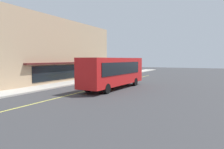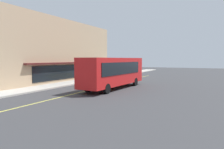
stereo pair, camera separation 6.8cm
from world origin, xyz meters
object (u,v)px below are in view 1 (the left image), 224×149
at_px(bus, 114,71).
at_px(traffic_light, 107,64).
at_px(pedestrian_by_curb, 89,73).
at_px(car_yellow, 102,76).

xyz_separation_m(bus, traffic_light, (11.53, 6.85, 0.55)).
height_order(bus, traffic_light, bus).
xyz_separation_m(bus, pedestrian_by_curb, (5.39, 6.71, -0.72)).
xyz_separation_m(traffic_light, pedestrian_by_curb, (-6.14, -0.14, -1.27)).
distance_m(traffic_light, pedestrian_by_curb, 6.27).
height_order(bus, car_yellow, bus).
height_order(traffic_light, car_yellow, traffic_light).
relative_size(car_yellow, pedestrian_by_curb, 2.39).
distance_m(car_yellow, pedestrian_by_curb, 1.97).
bearing_deg(traffic_light, bus, -149.27).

